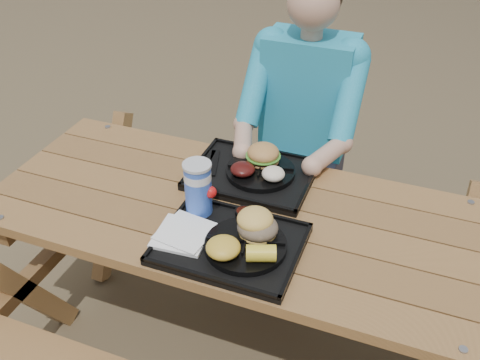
% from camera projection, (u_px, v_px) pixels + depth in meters
% --- Properties ---
extents(ground, '(60.00, 60.00, 0.00)m').
position_uv_depth(ground, '(240.00, 347.00, 2.29)').
color(ground, '#999999').
rests_on(ground, ground).
extents(picnic_table, '(1.80, 1.49, 0.75)m').
position_uv_depth(picnic_table, '(240.00, 286.00, 2.08)').
color(picnic_table, '#999999').
rests_on(picnic_table, ground).
extents(tray_near, '(0.45, 0.35, 0.02)m').
position_uv_depth(tray_near, '(230.00, 245.00, 1.70)').
color(tray_near, black).
rests_on(tray_near, picnic_table).
extents(tray_far, '(0.45, 0.35, 0.02)m').
position_uv_depth(tray_far, '(252.00, 175.00, 2.02)').
color(tray_far, black).
rests_on(tray_far, picnic_table).
extents(plate_near, '(0.26, 0.26, 0.02)m').
position_uv_depth(plate_near, '(246.00, 245.00, 1.67)').
color(plate_near, black).
rests_on(plate_near, tray_near).
extents(plate_far, '(0.26, 0.26, 0.02)m').
position_uv_depth(plate_far, '(260.00, 171.00, 2.01)').
color(plate_far, black).
rests_on(plate_far, tray_far).
extents(napkin_stack, '(0.18, 0.18, 0.02)m').
position_uv_depth(napkin_stack, '(182.00, 234.00, 1.72)').
color(napkin_stack, white).
rests_on(napkin_stack, tray_near).
extents(soda_cup, '(0.09, 0.09, 0.18)m').
position_uv_depth(soda_cup, '(198.00, 189.00, 1.77)').
color(soda_cup, blue).
rests_on(soda_cup, tray_near).
extents(condiment_bbq, '(0.06, 0.06, 0.03)m').
position_uv_depth(condiment_bbq, '(243.00, 214.00, 1.79)').
color(condiment_bbq, black).
rests_on(condiment_bbq, tray_near).
extents(condiment_mustard, '(0.05, 0.05, 0.03)m').
position_uv_depth(condiment_mustard, '(259.00, 217.00, 1.77)').
color(condiment_mustard, yellow).
rests_on(condiment_mustard, tray_near).
extents(sandwich, '(0.12, 0.12, 0.13)m').
position_uv_depth(sandwich, '(258.00, 218.00, 1.66)').
color(sandwich, '#EEBB54').
rests_on(sandwich, plate_near).
extents(mac_cheese, '(0.11, 0.11, 0.05)m').
position_uv_depth(mac_cheese, '(223.00, 248.00, 1.61)').
color(mac_cheese, gold).
rests_on(mac_cheese, plate_near).
extents(corn_cob, '(0.12, 0.12, 0.05)m').
position_uv_depth(corn_cob, '(261.00, 253.00, 1.59)').
color(corn_cob, yellow).
rests_on(corn_cob, plate_near).
extents(cutlery_far, '(0.08, 0.18, 0.01)m').
position_uv_depth(cutlery_far, '(214.00, 163.00, 2.07)').
color(cutlery_far, black).
rests_on(cutlery_far, tray_far).
extents(burger, '(0.12, 0.12, 0.11)m').
position_uv_depth(burger, '(263.00, 149.00, 2.01)').
color(burger, '#BF8343').
rests_on(burger, plate_far).
extents(baked_beans, '(0.09, 0.09, 0.04)m').
position_uv_depth(baked_beans, '(243.00, 169.00, 1.96)').
color(baked_beans, '#430F0D').
rests_on(baked_beans, plate_far).
extents(potato_salad, '(0.08, 0.08, 0.05)m').
position_uv_depth(potato_salad, '(273.00, 174.00, 1.93)').
color(potato_salad, white).
rests_on(potato_salad, plate_far).
extents(diner, '(0.48, 0.84, 1.28)m').
position_uv_depth(diner, '(303.00, 141.00, 2.46)').
color(diner, '#19AFAB').
rests_on(diner, ground).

